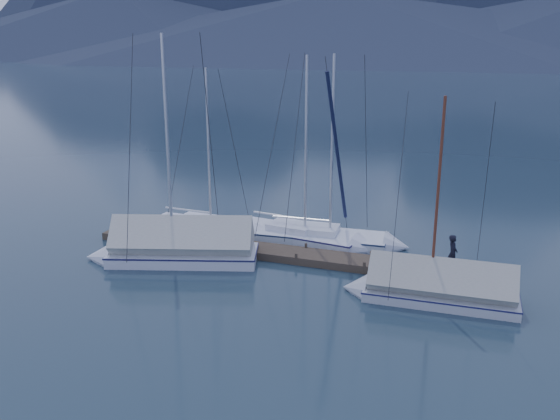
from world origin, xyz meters
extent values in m
plane|color=#162532|center=(0.00, 0.00, 0.00)|extent=(1000.00, 1000.00, 0.00)
cone|color=#192133|center=(-180.00, 250.00, 17.50)|extent=(364.00, 364.00, 35.00)
cone|color=#192133|center=(-60.00, 240.00, 15.00)|extent=(416.00, 416.00, 30.00)
cube|color=#382D23|center=(0.00, 2.00, 0.17)|extent=(18.00, 1.50, 0.34)
cube|color=black|center=(-6.00, 2.00, -0.05)|extent=(3.00, 1.30, 0.30)
cube|color=black|center=(0.00, 2.00, -0.05)|extent=(3.00, 1.30, 0.30)
cube|color=black|center=(6.00, 2.00, -0.05)|extent=(3.00, 1.30, 0.30)
cylinder|color=#382D23|center=(-8.00, 2.70, 0.35)|extent=(0.12, 0.12, 0.35)
cylinder|color=#382D23|center=(-8.00, 1.30, 0.35)|extent=(0.12, 0.12, 0.35)
cylinder|color=#382D23|center=(-5.00, 2.70, 0.35)|extent=(0.12, 0.12, 0.35)
cylinder|color=#382D23|center=(-5.00, 1.30, 0.35)|extent=(0.12, 0.12, 0.35)
cylinder|color=#382D23|center=(-2.00, 2.70, 0.35)|extent=(0.12, 0.12, 0.35)
cylinder|color=#382D23|center=(-2.00, 1.30, 0.35)|extent=(0.12, 0.12, 0.35)
cylinder|color=#382D23|center=(1.00, 2.70, 0.35)|extent=(0.12, 0.12, 0.35)
cylinder|color=#382D23|center=(1.00, 1.30, 0.35)|extent=(0.12, 0.12, 0.35)
cylinder|color=#382D23|center=(4.00, 2.70, 0.35)|extent=(0.12, 0.12, 0.35)
cylinder|color=#382D23|center=(4.00, 1.30, 0.35)|extent=(0.12, 0.12, 0.35)
cylinder|color=#382D23|center=(7.00, 2.70, 0.35)|extent=(0.12, 0.12, 0.35)
cylinder|color=#382D23|center=(7.00, 1.30, 0.35)|extent=(0.12, 0.12, 0.35)
cube|color=white|center=(-4.92, 4.21, 0.12)|extent=(5.89, 2.21, 0.64)
cube|color=white|center=(-4.92, 4.21, -0.17)|extent=(4.98, 1.29, 0.29)
cube|color=#181E4A|center=(-4.92, 4.21, 0.39)|extent=(5.95, 2.23, 0.06)
cone|color=white|center=(-1.59, 4.05, 0.12)|extent=(1.15, 1.91, 1.86)
cube|color=white|center=(-5.21, 4.22, 0.58)|extent=(2.09, 1.45, 0.29)
cylinder|color=#B2B7BF|center=(-4.54, 4.19, 4.30)|extent=(0.12, 0.12, 7.74)
cylinder|color=#B2B7BF|center=(-5.89, 4.25, 1.02)|extent=(2.61, 0.21, 0.09)
cylinder|color=#26262B|center=(-3.09, 4.12, 4.30)|extent=(0.16, 2.92, 7.75)
cube|color=white|center=(-0.03, 4.55, 0.12)|extent=(6.46, 2.91, 0.69)
cube|color=white|center=(-0.03, 4.55, -0.19)|extent=(5.41, 1.85, 0.31)
cube|color=#1F1A50|center=(-0.03, 4.55, 0.42)|extent=(6.53, 2.94, 0.06)
cone|color=white|center=(3.52, 4.06, 0.12)|extent=(1.40, 2.13, 2.00)
cube|color=white|center=(-0.34, 4.59, 0.62)|extent=(2.36, 1.74, 0.31)
cylinder|color=#B2B7BF|center=(0.38, 4.49, 4.63)|extent=(0.12, 0.12, 8.32)
cylinder|color=#B2B7BF|center=(-1.06, 4.69, 1.09)|extent=(2.79, 0.47, 0.09)
cylinder|color=#26262B|center=(1.92, 4.28, 4.63)|extent=(0.45, 3.12, 8.33)
cube|color=silver|center=(1.18, 4.61, 0.13)|extent=(6.41, 2.51, 0.69)
cube|color=silver|center=(1.18, 4.61, -0.19)|extent=(5.40, 1.51, 0.31)
cube|color=#19294B|center=(1.18, 4.61, 0.42)|extent=(6.47, 2.54, 0.06)
cone|color=silver|center=(4.78, 4.85, 0.13)|extent=(1.28, 2.08, 2.01)
cube|color=silver|center=(0.87, 4.59, 0.63)|extent=(2.29, 1.61, 0.31)
cylinder|color=#B2B7BF|center=(1.60, 4.64, 4.66)|extent=(0.13, 0.13, 8.37)
cylinder|color=#B2B7BF|center=(0.14, 4.54, 1.10)|extent=(2.83, 0.29, 0.09)
cylinder|color=#26262B|center=(3.16, 4.74, 4.66)|extent=(0.24, 3.16, 8.38)
cube|color=#B8BDC5|center=(7.25, -0.41, 0.11)|extent=(5.64, 2.19, 0.59)
cube|color=#B8BDC5|center=(7.25, -0.41, -0.16)|extent=(4.77, 1.27, 0.27)
cube|color=#1A1B50|center=(7.25, -0.41, 0.36)|extent=(5.70, 2.21, 0.05)
cone|color=#B8BDC5|center=(4.06, -0.53, 0.11)|extent=(1.06, 1.93, 1.90)
cylinder|color=#592819|center=(6.89, -0.42, 4.00)|extent=(0.11, 0.11, 7.19)
cylinder|color=#592819|center=(8.15, -0.37, 0.94)|extent=(2.51, 0.18, 0.08)
cylinder|color=#26262B|center=(5.50, -0.48, 4.00)|extent=(0.13, 2.80, 7.19)
cube|color=#A0A197|center=(7.25, -0.41, 0.76)|extent=(5.36, 2.21, 2.01)
cube|color=silver|center=(-3.82, 0.04, 0.14)|extent=(6.82, 4.16, 0.76)
cube|color=silver|center=(-3.82, 0.04, -0.21)|extent=(5.58, 2.88, 0.34)
cube|color=#191746|center=(-3.82, 0.04, 0.46)|extent=(6.89, 4.20, 0.07)
cone|color=silver|center=(-7.37, -1.11, 0.14)|extent=(1.88, 2.48, 2.20)
cylinder|color=#B2B7BF|center=(-4.26, -0.10, 5.10)|extent=(0.14, 0.14, 9.18)
cylinder|color=#B2B7BF|center=(-2.73, 0.39, 1.20)|extent=(2.78, 0.99, 0.10)
cylinder|color=#26262B|center=(-5.78, -0.60, 5.10)|extent=(1.02, 3.09, 9.19)
cube|color=#AFB0A5|center=(-3.82, 0.04, 0.98)|extent=(6.53, 4.10, 2.34)
imported|color=black|center=(7.45, 1.86, 1.13)|extent=(0.38, 0.58, 1.58)
camera|label=1|loc=(8.60, -21.58, 9.41)|focal=38.00mm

